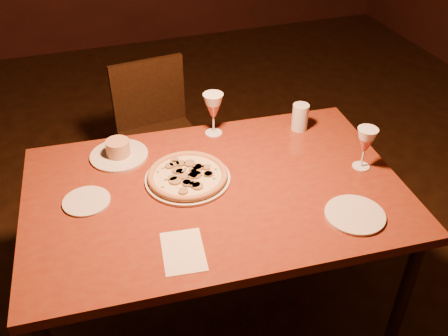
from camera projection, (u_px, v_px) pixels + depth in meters
name	position (u px, v px, depth m)	size (l,w,h in m)	color
floor	(214.00, 314.00, 2.43)	(7.00, 7.00, 0.00)	#332011
dining_table	(215.00, 202.00, 2.00)	(1.54, 1.05, 0.79)	brown
chair_far	(158.00, 131.00, 2.86)	(0.47, 0.47, 0.88)	black
pizza_plate	(188.00, 176.00, 1.99)	(0.34, 0.34, 0.04)	silver
ramekin_saucer	(119.00, 152.00, 2.12)	(0.25, 0.25, 0.08)	silver
wine_glass_far	(213.00, 114.00, 2.23)	(0.09, 0.09, 0.20)	#C95D54
wine_glass_right	(364.00, 148.00, 2.02)	(0.08, 0.08, 0.18)	#C95D54
water_tumbler	(300.00, 117.00, 2.28)	(0.07, 0.07, 0.12)	silver
side_plate_left	(87.00, 201.00, 1.89)	(0.18, 0.18, 0.01)	silver
side_plate_near	(355.00, 215.00, 1.83)	(0.22, 0.22, 0.01)	silver
menu_card	(183.00, 251.00, 1.69)	(0.14, 0.21, 0.00)	silver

